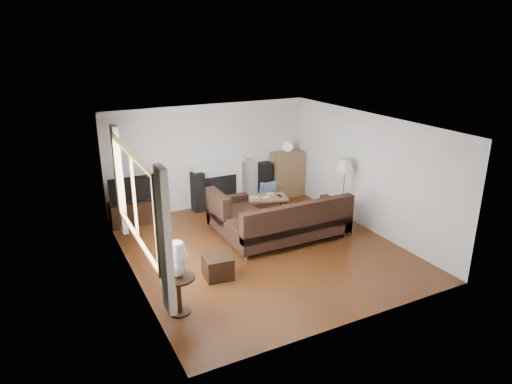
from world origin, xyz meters
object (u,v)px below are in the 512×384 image
sectional_sofa (289,221)px  coffee_table (264,205)px  tv_stand (134,212)px  side_table (179,295)px  floor_lamp (343,191)px  bookshelf (287,174)px

sectional_sofa → coffee_table: 1.62m
tv_stand → sectional_sofa: bearing=-42.6°
sectional_sofa → side_table: (-2.80, -1.45, -0.12)m
floor_lamp → sectional_sofa: bearing=-169.1°
tv_stand → bookshelf: size_ratio=0.86×
side_table → tv_stand: bearing=87.2°
tv_stand → side_table: side_table is taller
bookshelf → floor_lamp: 2.14m
bookshelf → coffee_table: bookshelf is taller
tv_stand → sectional_sofa: 3.55m
tv_stand → side_table: bearing=-92.8°
coffee_table → side_table: side_table is taller
tv_stand → coffee_table: bearing=-15.8°
tv_stand → side_table: size_ratio=1.62×
tv_stand → sectional_sofa: size_ratio=0.38×
coffee_table → floor_lamp: 1.90m
coffee_table → side_table: 4.32m
tv_stand → coffee_table: 2.99m
coffee_table → bookshelf: bearing=53.5°
tv_stand → side_table: 3.86m
bookshelf → side_table: (-4.19, -3.88, -0.27)m
bookshelf → sectional_sofa: size_ratio=0.43×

